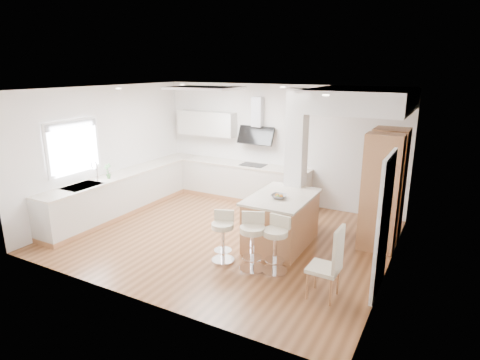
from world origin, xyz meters
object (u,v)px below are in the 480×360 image
Objects in this scene: peninsula at (281,220)px; bar_stool_b at (252,239)px; bar_stool_a at (223,234)px; bar_stool_c at (276,242)px; dining_chair at (331,261)px.

peninsula is 1.10m from bar_stool_b.
bar_stool_a is 0.94× the size of bar_stool_c.
peninsula is 1.80× the size of bar_stool_a.
dining_chair is at bearing -28.15° from bar_stool_a.
bar_stool_b reaches higher than bar_stool_c.
bar_stool_a is 1.94m from dining_chair.
dining_chair is (1.92, -0.29, 0.10)m from bar_stool_a.
dining_chair reaches higher than bar_stool_c.
bar_stool_c is at bearing -15.18° from bar_stool_a.
peninsula is 1.89m from dining_chair.
bar_stool_b is at bearing 170.50° from dining_chair.
peninsula reaches higher than bar_stool_a.
dining_chair is at bearing -33.96° from bar_stool_b.
bar_stool_a is at bearing 154.23° from bar_stool_b.
bar_stool_b is 1.02× the size of bar_stool_c.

